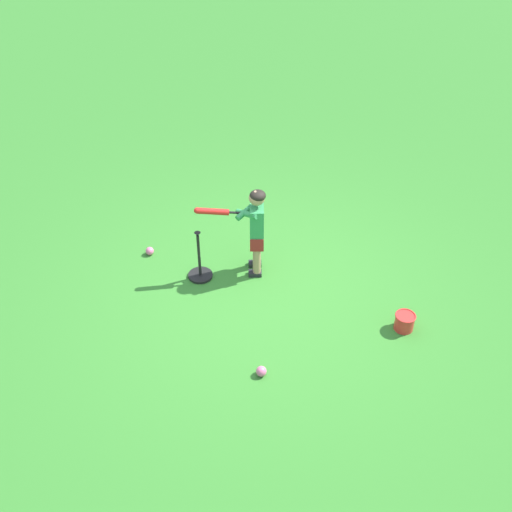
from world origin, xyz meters
TOP-DOWN VIEW (x-y plane):
  - ground_plane at (0.00, 0.00)m, footprint 40.00×40.00m
  - child_batter at (0.15, -0.37)m, footprint 0.77×0.33m
  - play_ball_far_left at (0.04, 1.18)m, footprint 0.10×0.10m
  - play_ball_center_lawn at (1.40, -0.63)m, footprint 0.10×0.10m
  - batting_tee at (0.76, -0.25)m, footprint 0.28×0.28m
  - toy_bucket at (-1.42, 0.52)m, footprint 0.22×0.22m

SIDE VIEW (x-z plane):
  - ground_plane at x=0.00m, z-range 0.00..0.00m
  - play_ball_center_lawn at x=1.40m, z-range 0.00..0.10m
  - play_ball_far_left at x=0.04m, z-range 0.00..0.10m
  - toy_bucket at x=-1.42m, z-range 0.00..0.19m
  - batting_tee at x=0.76m, z-range -0.21..0.41m
  - child_batter at x=0.15m, z-range 0.11..1.19m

